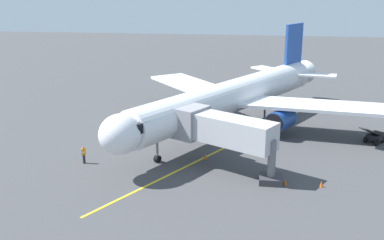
{
  "coord_description": "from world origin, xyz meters",
  "views": [
    {
      "loc": [
        -4.43,
        52.95,
        16.4
      ],
      "look_at": [
        2.37,
        8.13,
        3.0
      ],
      "focal_mm": 42.21,
      "sensor_mm": 36.0,
      "label": 1
    }
  ],
  "objects_px": {
    "ground_crew_wing_walker": "(147,119)",
    "safety_cone_wing_port": "(205,156)",
    "safety_cone_wing_starboard": "(285,182)",
    "safety_cone_nose_left": "(134,133)",
    "airplane": "(235,96)",
    "safety_cone_nose_right": "(321,184)",
    "belt_loader_near_nose": "(375,136)",
    "jet_bridge": "(218,129)",
    "ground_crew_marshaller": "(84,155)"
  },
  "relations": [
    {
      "from": "ground_crew_wing_walker",
      "to": "safety_cone_wing_starboard",
      "type": "xyz_separation_m",
      "value": [
        -16.03,
        15.07,
        -0.61
      ]
    },
    {
      "from": "airplane",
      "to": "jet_bridge",
      "type": "height_order",
      "value": "airplane"
    },
    {
      "from": "ground_crew_marshaller",
      "to": "safety_cone_wing_port",
      "type": "bearing_deg",
      "value": -165.77
    },
    {
      "from": "jet_bridge",
      "to": "ground_crew_marshaller",
      "type": "height_order",
      "value": "jet_bridge"
    },
    {
      "from": "belt_loader_near_nose",
      "to": "safety_cone_nose_left",
      "type": "height_order",
      "value": "belt_loader_near_nose"
    },
    {
      "from": "ground_crew_marshaller",
      "to": "safety_cone_nose_left",
      "type": "xyz_separation_m",
      "value": [
        -2.45,
        -9.2,
        -0.61
      ]
    },
    {
      "from": "ground_crew_marshaller",
      "to": "safety_cone_nose_right",
      "type": "relative_size",
      "value": 3.11
    },
    {
      "from": "jet_bridge",
      "to": "safety_cone_nose_right",
      "type": "height_order",
      "value": "jet_bridge"
    },
    {
      "from": "safety_cone_nose_left",
      "to": "safety_cone_wing_starboard",
      "type": "relative_size",
      "value": 1.0
    },
    {
      "from": "airplane",
      "to": "ground_crew_marshaller",
      "type": "xyz_separation_m",
      "value": [
        13.66,
        13.37,
        -3.12
      ]
    },
    {
      "from": "belt_loader_near_nose",
      "to": "airplane",
      "type": "bearing_deg",
      "value": -9.89
    },
    {
      "from": "safety_cone_wing_starboard",
      "to": "jet_bridge",
      "type": "bearing_deg",
      "value": -26.1
    },
    {
      "from": "belt_loader_near_nose",
      "to": "safety_cone_nose_right",
      "type": "relative_size",
      "value": 7.81
    },
    {
      "from": "airplane",
      "to": "safety_cone_wing_port",
      "type": "distance_m",
      "value": 11.32
    },
    {
      "from": "safety_cone_nose_left",
      "to": "airplane",
      "type": "bearing_deg",
      "value": -159.61
    },
    {
      "from": "jet_bridge",
      "to": "safety_cone_nose_left",
      "type": "distance_m",
      "value": 13.77
    },
    {
      "from": "jet_bridge",
      "to": "safety_cone_wing_port",
      "type": "bearing_deg",
      "value": -55.26
    },
    {
      "from": "ground_crew_marshaller",
      "to": "safety_cone_nose_left",
      "type": "distance_m",
      "value": 9.55
    },
    {
      "from": "safety_cone_wing_starboard",
      "to": "belt_loader_near_nose",
      "type": "bearing_deg",
      "value": -128.8
    },
    {
      "from": "ground_crew_marshaller",
      "to": "safety_cone_wing_port",
      "type": "distance_m",
      "value": 11.85
    },
    {
      "from": "ground_crew_wing_walker",
      "to": "belt_loader_near_nose",
      "type": "xyz_separation_m",
      "value": [
        -26.29,
        2.31,
        -0.17
      ]
    },
    {
      "from": "airplane",
      "to": "safety_cone_wing_starboard",
      "type": "relative_size",
      "value": 66.98
    },
    {
      "from": "airplane",
      "to": "ground_crew_marshaller",
      "type": "height_order",
      "value": "airplane"
    },
    {
      "from": "safety_cone_nose_left",
      "to": "jet_bridge",
      "type": "bearing_deg",
      "value": 141.45
    },
    {
      "from": "safety_cone_nose_right",
      "to": "safety_cone_wing_starboard",
      "type": "height_order",
      "value": "same"
    },
    {
      "from": "safety_cone_wing_port",
      "to": "ground_crew_wing_walker",
      "type": "bearing_deg",
      "value": -49.84
    },
    {
      "from": "ground_crew_marshaller",
      "to": "ground_crew_wing_walker",
      "type": "height_order",
      "value": "same"
    },
    {
      "from": "safety_cone_wing_starboard",
      "to": "safety_cone_wing_port",
      "type": "bearing_deg",
      "value": -33.64
    },
    {
      "from": "airplane",
      "to": "jet_bridge",
      "type": "distance_m",
      "value": 12.5
    },
    {
      "from": "belt_loader_near_nose",
      "to": "safety_cone_wing_starboard",
      "type": "relative_size",
      "value": 7.81
    },
    {
      "from": "jet_bridge",
      "to": "safety_cone_wing_starboard",
      "type": "distance_m",
      "value": 7.69
    },
    {
      "from": "ground_crew_wing_walker",
      "to": "safety_cone_wing_port",
      "type": "distance_m",
      "value": 13.17
    },
    {
      "from": "jet_bridge",
      "to": "safety_cone_wing_starboard",
      "type": "relative_size",
      "value": 19.76
    },
    {
      "from": "safety_cone_nose_right",
      "to": "safety_cone_wing_port",
      "type": "bearing_deg",
      "value": -25.52
    },
    {
      "from": "belt_loader_near_nose",
      "to": "safety_cone_wing_port",
      "type": "bearing_deg",
      "value": 23.5
    },
    {
      "from": "airplane",
      "to": "ground_crew_wing_walker",
      "type": "distance_m",
      "value": 11.12
    },
    {
      "from": "jet_bridge",
      "to": "ground_crew_wing_walker",
      "type": "height_order",
      "value": "jet_bridge"
    },
    {
      "from": "ground_crew_wing_walker",
      "to": "safety_cone_wing_port",
      "type": "bearing_deg",
      "value": 130.16
    },
    {
      "from": "jet_bridge",
      "to": "ground_crew_wing_walker",
      "type": "relative_size",
      "value": 6.35
    },
    {
      "from": "safety_cone_nose_right",
      "to": "ground_crew_wing_walker",
      "type": "bearing_deg",
      "value": -38.39
    },
    {
      "from": "jet_bridge",
      "to": "ground_crew_marshaller",
      "type": "xyz_separation_m",
      "value": [
        12.87,
        0.9,
        -2.88
      ]
    },
    {
      "from": "safety_cone_nose_left",
      "to": "safety_cone_wing_port",
      "type": "height_order",
      "value": "same"
    },
    {
      "from": "ground_crew_marshaller",
      "to": "safety_cone_wing_port",
      "type": "xyz_separation_m",
      "value": [
        -11.47,
        -2.91,
        -0.61
      ]
    },
    {
      "from": "ground_crew_wing_walker",
      "to": "safety_cone_wing_starboard",
      "type": "bearing_deg",
      "value": 136.76
    },
    {
      "from": "jet_bridge",
      "to": "safety_cone_nose_right",
      "type": "xyz_separation_m",
      "value": [
        -9.19,
        3.05,
        -3.49
      ]
    },
    {
      "from": "ground_crew_wing_walker",
      "to": "safety_cone_nose_right",
      "type": "bearing_deg",
      "value": 141.61
    },
    {
      "from": "jet_bridge",
      "to": "safety_cone_wing_starboard",
      "type": "bearing_deg",
      "value": 153.9
    },
    {
      "from": "jet_bridge",
      "to": "belt_loader_near_nose",
      "type": "relative_size",
      "value": 2.53
    },
    {
      "from": "ground_crew_marshaller",
      "to": "safety_cone_wing_port",
      "type": "height_order",
      "value": "ground_crew_marshaller"
    },
    {
      "from": "ground_crew_marshaller",
      "to": "jet_bridge",
      "type": "bearing_deg",
      "value": -175.98
    }
  ]
}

